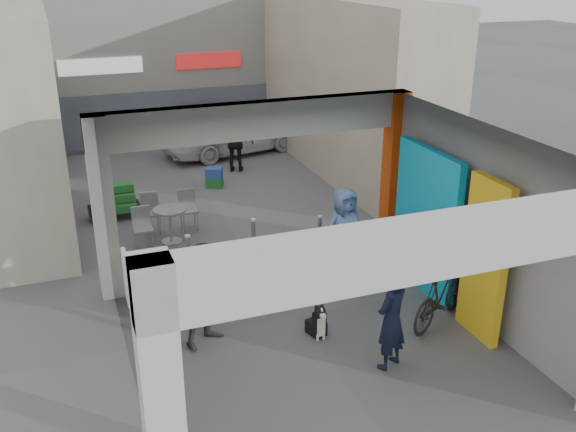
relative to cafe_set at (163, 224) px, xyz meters
name	(u,v)px	position (x,y,z in m)	size (l,w,h in m)	color
ground	(296,316)	(1.59, -4.35, -0.34)	(90.00, 90.00, 0.00)	#56565B
arcade_canopy	(347,210)	(2.13, -5.17, 1.96)	(6.40, 6.45, 6.40)	#BABAB5
far_building	(151,19)	(1.59, 9.64, 3.65)	(18.00, 4.08, 8.00)	white
plaza_bldg_left	(14,112)	(-2.91, 3.15, 2.16)	(2.00, 9.00, 5.00)	#BBB49A
plaza_bldg_right	(348,87)	(6.09, 3.15, 2.16)	(2.00, 9.00, 5.00)	#BBB49A
bollard_left	(189,256)	(0.14, -2.13, 0.11)	(0.09, 0.09, 0.89)	#95979D
bollard_center	(254,240)	(1.60, -1.82, 0.11)	(0.09, 0.09, 0.91)	#95979D
bollard_right	(320,234)	(3.07, -1.96, 0.07)	(0.09, 0.09, 0.82)	#95979D
advert_board_near	(171,422)	(-1.15, -6.98, 0.17)	(0.11, 0.55, 1.00)	silver
advert_board_far	(127,277)	(-1.15, -2.73, 0.17)	(0.11, 0.55, 1.00)	silver
cafe_set	(163,224)	(0.00, 0.00, 0.00)	(1.59, 1.28, 0.96)	#A2A1A6
produce_stand	(114,205)	(-0.91, 1.61, -0.01)	(1.25, 0.67, 0.82)	black
crate_stack	(214,177)	(1.98, 2.99, -0.06)	(0.56, 0.51, 0.56)	#195922
border_collie	(318,323)	(1.71, -5.08, -0.08)	(0.24, 0.48, 0.66)	black
man_with_dog	(391,320)	(2.42, -6.26, 0.50)	(0.61, 0.40, 1.69)	black
man_back_turned	(208,294)	(-0.05, -4.59, 0.56)	(0.87, 0.68, 1.80)	#3A3A3C
man_elderly	(344,231)	(3.13, -3.04, 0.57)	(0.89, 0.58, 1.82)	#6383C1
man_crates	(236,143)	(2.96, 4.14, 0.55)	(1.04, 0.43, 1.78)	black
bicycle_front	(374,252)	(3.64, -3.38, 0.18)	(0.68, 1.96, 1.03)	black
bicycle_rear	(441,295)	(3.89, -5.41, 0.21)	(0.51, 1.81, 1.09)	black
white_van	(232,130)	(3.38, 6.06, 0.43)	(1.82, 4.52, 1.54)	silver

